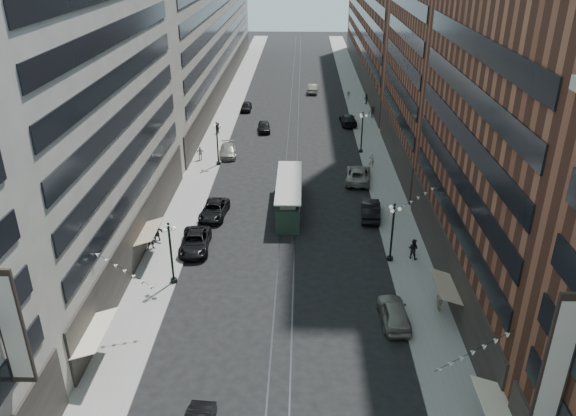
# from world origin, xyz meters

# --- Properties ---
(ground) EXTENTS (220.00, 220.00, 0.00)m
(ground) POSITION_xyz_m (0.00, 60.00, 0.00)
(ground) COLOR black
(ground) RESTS_ON ground
(sidewalk_west) EXTENTS (4.00, 180.00, 0.15)m
(sidewalk_west) POSITION_xyz_m (-11.00, 70.00, 0.07)
(sidewalk_west) COLOR gray
(sidewalk_west) RESTS_ON ground
(sidewalk_east) EXTENTS (4.00, 180.00, 0.15)m
(sidewalk_east) POSITION_xyz_m (11.00, 70.00, 0.07)
(sidewalk_east) COLOR gray
(sidewalk_east) RESTS_ON ground
(rail_west) EXTENTS (0.12, 180.00, 0.02)m
(rail_west) POSITION_xyz_m (-0.70, 70.00, 0.01)
(rail_west) COLOR #2D2D33
(rail_west) RESTS_ON ground
(rail_east) EXTENTS (0.12, 180.00, 0.02)m
(rail_east) POSITION_xyz_m (0.70, 70.00, 0.01)
(rail_east) COLOR #2D2D33
(rail_east) RESTS_ON ground
(building_west_mid) EXTENTS (8.00, 36.00, 28.00)m
(building_west_mid) POSITION_xyz_m (-17.00, 33.00, 14.00)
(building_west_mid) COLOR #A9A496
(building_west_mid) RESTS_ON ground
(building_west_far) EXTENTS (8.00, 90.00, 26.00)m
(building_west_far) POSITION_xyz_m (-17.00, 96.00, 13.00)
(building_west_far) COLOR #A9A496
(building_west_far) RESTS_ON ground
(building_east_mid) EXTENTS (8.00, 30.00, 24.00)m
(building_east_mid) POSITION_xyz_m (17.00, 28.00, 12.00)
(building_east_mid) COLOR brown
(building_east_mid) RESTS_ON ground
(building_east_far) EXTENTS (8.00, 72.00, 24.00)m
(building_east_far) POSITION_xyz_m (17.00, 105.00, 12.00)
(building_east_far) COLOR brown
(building_east_far) RESTS_ON ground
(lamppost_sw_far) EXTENTS (1.03, 1.14, 5.52)m
(lamppost_sw_far) POSITION_xyz_m (-9.20, 28.00, 3.10)
(lamppost_sw_far) COLOR black
(lamppost_sw_far) RESTS_ON sidewalk_west
(lamppost_sw_mid) EXTENTS (1.03, 1.14, 5.52)m
(lamppost_sw_mid) POSITION_xyz_m (-9.20, 55.00, 3.10)
(lamppost_sw_mid) COLOR black
(lamppost_sw_mid) RESTS_ON sidewalk_west
(lamppost_se_far) EXTENTS (1.03, 1.14, 5.52)m
(lamppost_se_far) POSITION_xyz_m (9.20, 32.00, 3.10)
(lamppost_se_far) COLOR black
(lamppost_se_far) RESTS_ON sidewalk_east
(lamppost_se_mid) EXTENTS (1.03, 1.14, 5.52)m
(lamppost_se_mid) POSITION_xyz_m (9.20, 60.00, 3.10)
(lamppost_se_mid) COLOR black
(lamppost_se_mid) RESTS_ON sidewalk_east
(streetcar) EXTENTS (2.58, 11.68, 3.23)m
(streetcar) POSITION_xyz_m (0.00, 42.41, 1.49)
(streetcar) COLOR #223529
(streetcar) RESTS_ON ground
(car_2) EXTENTS (2.88, 5.72, 1.55)m
(car_2) POSITION_xyz_m (-8.40, 33.74, 0.78)
(car_2) COLOR black
(car_2) RESTS_ON ground
(car_4) EXTENTS (2.18, 5.00, 1.68)m
(car_4) POSITION_xyz_m (8.27, 23.22, 0.84)
(car_4) COLOR gray
(car_4) RESTS_ON ground
(pedestrian_2) EXTENTS (1.02, 0.72, 1.90)m
(pedestrian_2) POSITION_xyz_m (-12.34, 33.44, 1.10)
(pedestrian_2) COLOR black
(pedestrian_2) RESTS_ON sidewalk_west
(pedestrian_4) EXTENTS (0.68, 1.11, 1.75)m
(pedestrian_4) POSITION_xyz_m (11.93, 24.59, 1.03)
(pedestrian_4) COLOR #AFA991
(pedestrian_4) RESTS_ON sidewalk_east
(car_7) EXTENTS (2.86, 5.46, 1.47)m
(car_7) POSITION_xyz_m (-7.64, 40.55, 0.73)
(car_7) COLOR black
(car_7) RESTS_ON ground
(car_8) EXTENTS (2.61, 5.18, 1.44)m
(car_8) POSITION_xyz_m (-8.40, 58.49, 0.72)
(car_8) COLOR gray
(car_8) RESTS_ON ground
(car_9) EXTENTS (1.69, 4.17, 1.42)m
(car_9) POSITION_xyz_m (-8.02, 80.27, 0.71)
(car_9) COLOR black
(car_9) RESTS_ON ground
(car_10) EXTENTS (2.27, 5.39, 1.73)m
(car_10) POSITION_xyz_m (8.40, 40.76, 0.86)
(car_10) COLOR black
(car_10) RESTS_ON ground
(car_11) EXTENTS (3.51, 6.41, 1.70)m
(car_11) POSITION_xyz_m (7.95, 50.30, 0.85)
(car_11) COLOR gray
(car_11) RESTS_ON ground
(car_12) EXTENTS (2.60, 5.71, 1.62)m
(car_12) POSITION_xyz_m (8.40, 72.75, 0.81)
(car_12) COLOR black
(car_12) RESTS_ON ground
(car_13) EXTENTS (2.13, 4.44, 1.46)m
(car_13) POSITION_xyz_m (-4.33, 69.08, 0.73)
(car_13) COLOR black
(car_13) RESTS_ON ground
(car_14) EXTENTS (2.07, 5.07, 1.64)m
(car_14) POSITION_xyz_m (3.30, 92.79, 0.82)
(car_14) COLOR gray
(car_14) RESTS_ON ground
(pedestrian_5) EXTENTS (1.68, 0.52, 1.80)m
(pedestrian_5) POSITION_xyz_m (-12.28, 35.09, 1.05)
(pedestrian_5) COLOR black
(pedestrian_5) RESTS_ON sidewalk_west
(pedestrian_6) EXTENTS (1.08, 0.60, 1.75)m
(pedestrian_6) POSITION_xyz_m (-11.72, 56.63, 1.02)
(pedestrian_6) COLOR #BCB69C
(pedestrian_6) RESTS_ON sidewalk_west
(pedestrian_7) EXTENTS (1.05, 0.91, 1.90)m
(pedestrian_7) POSITION_xyz_m (11.24, 32.36, 1.10)
(pedestrian_7) COLOR black
(pedestrian_7) RESTS_ON sidewalk_east
(pedestrian_8) EXTENTS (0.74, 0.51, 1.93)m
(pedestrian_8) POSITION_xyz_m (9.96, 54.47, 1.11)
(pedestrian_8) COLOR beige
(pedestrian_8) RESTS_ON sidewalk_east
(pedestrian_9) EXTENTS (1.29, 0.75, 1.87)m
(pedestrian_9) POSITION_xyz_m (12.49, 76.27, 1.09)
(pedestrian_9) COLOR black
(pedestrian_9) RESTS_ON sidewalk_east
(pedestrian_extra_0) EXTENTS (0.98, 0.65, 1.53)m
(pedestrian_extra_0) POSITION_xyz_m (9.54, 87.86, 0.91)
(pedestrian_extra_0) COLOR #BDB59C
(pedestrian_extra_0) RESTS_ON sidewalk_east
(pedestrian_extra_1) EXTENTS (0.78, 0.83, 1.53)m
(pedestrian_extra_1) POSITION_xyz_m (-10.95, 67.73, 0.91)
(pedestrian_extra_1) COLOR black
(pedestrian_extra_1) RESTS_ON sidewalk_west
(pedestrian_extra_2) EXTENTS (0.74, 0.98, 1.79)m
(pedestrian_extra_2) POSITION_xyz_m (12.28, 84.20, 1.05)
(pedestrian_extra_2) COLOR black
(pedestrian_extra_2) RESTS_ON sidewalk_east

